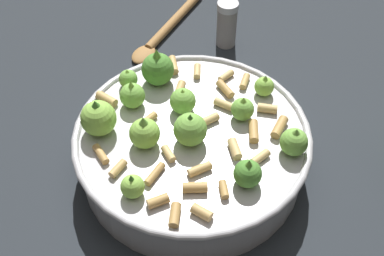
# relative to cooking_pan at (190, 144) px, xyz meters

# --- Properties ---
(ground_plane) EXTENTS (2.40, 2.40, 0.00)m
(ground_plane) POSITION_rel_cooking_pan_xyz_m (0.00, -0.00, -0.04)
(ground_plane) COLOR #23282D
(cooking_pan) EXTENTS (0.31, 0.31, 0.12)m
(cooking_pan) POSITION_rel_cooking_pan_xyz_m (0.00, 0.00, 0.00)
(cooking_pan) COLOR #B7B7BC
(cooking_pan) RESTS_ON ground
(pepper_shaker) EXTENTS (0.04, 0.04, 0.08)m
(pepper_shaker) POSITION_rel_cooking_pan_xyz_m (0.14, 0.24, 0.00)
(pepper_shaker) COLOR gray
(pepper_shaker) RESTS_ON ground
(wooden_spoon) EXTENTS (0.18, 0.18, 0.02)m
(wooden_spoon) POSITION_rel_cooking_pan_xyz_m (0.04, 0.30, -0.03)
(wooden_spoon) COLOR #9E703D
(wooden_spoon) RESTS_ON ground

